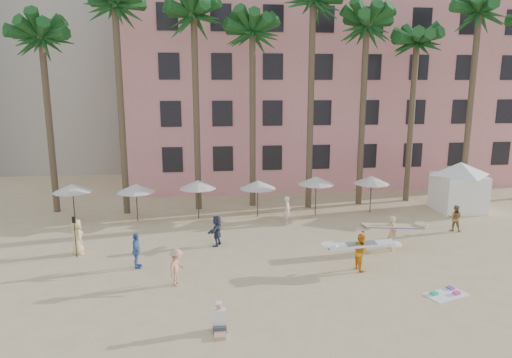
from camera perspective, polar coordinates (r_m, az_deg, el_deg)
The scene contains 11 objects.
ground at distance 19.94m, azimuth 7.77°, elevation -14.78°, with size 120.00×120.00×0.00m, color #D1B789.
pink_hotel at distance 44.79m, azimuth 8.40°, elevation 10.55°, with size 35.00×14.00×16.00m, color pink.
palm_row at distance 32.89m, azimuth 2.41°, elevation 18.92°, with size 44.40×5.40×16.30m.
umbrella_row at distance 30.48m, azimuth -3.52°, elevation -0.64°, with size 22.50×2.70×2.73m.
cabana at distance 35.33m, azimuth 24.05°, elevation -0.37°, with size 4.62×4.62×3.50m.
beach_towel at distance 21.88m, azimuth 22.68°, elevation -13.05°, with size 2.03×1.52×0.14m.
carrier_yellow at distance 25.97m, azimuth 16.66°, elevation -6.23°, with size 3.48×1.05×1.91m.
carrier_white at distance 22.93m, azimuth 13.00°, elevation -8.69°, with size 3.23×1.04×1.83m.
beachgoers at distance 24.68m, azimuth -4.63°, elevation -7.17°, with size 23.02×9.57×1.91m.
paddle at distance 25.46m, azimuth -21.71°, elevation -6.15°, with size 0.18×0.04×2.23m.
seated_man at distance 17.46m, azimuth -4.59°, elevation -17.39°, with size 0.49×0.86×1.11m.
Camera 1 is at (-4.71, -17.22, 8.89)m, focal length 32.00 mm.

